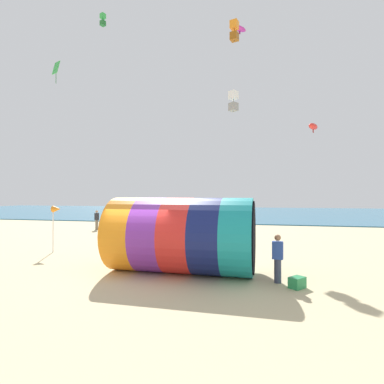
{
  "coord_description": "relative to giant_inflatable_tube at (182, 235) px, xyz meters",
  "views": [
    {
      "loc": [
        4.4,
        -11.03,
        3.04
      ],
      "look_at": [
        1.47,
        2.31,
        3.17
      ],
      "focal_mm": 28.0,
      "sensor_mm": 36.0,
      "label": 1
    }
  ],
  "objects": [
    {
      "name": "sea",
      "position": [
        -1.49,
        39.35,
        -1.41
      ],
      "size": [
        120.0,
        40.0,
        0.1
      ],
      "primitive_type": "cube",
      "color": "teal",
      "rests_on": "ground"
    },
    {
      "name": "kite_green_box",
      "position": [
        -5.87,
        4.42,
        11.76
      ],
      "size": [
        0.34,
        0.34,
        0.74
      ],
      "color": "green"
    },
    {
      "name": "bystander_near_water",
      "position": [
        -0.28,
        6.66,
        -0.58
      ],
      "size": [
        0.31,
        0.4,
        1.71
      ],
      "color": "#726651",
      "rests_on": "ground"
    },
    {
      "name": "ground_plane",
      "position": [
        -1.49,
        -0.31,
        -1.46
      ],
      "size": [
        120.0,
        120.0,
        0.0
      ],
      "primitive_type": "plane",
      "color": "#CCBA8C"
    },
    {
      "name": "kite_orange_box",
      "position": [
        1.92,
        1.78,
        8.77
      ],
      "size": [
        0.4,
        0.4,
        0.92
      ],
      "color": "orange"
    },
    {
      "name": "kite_handler",
      "position": [
        3.58,
        -0.6,
        -0.61
      ],
      "size": [
        0.39,
        0.28,
        1.67
      ],
      "color": "#383D56",
      "rests_on": "ground"
    },
    {
      "name": "beach_flag",
      "position": [
        -7.45,
        2.5,
        0.73
      ],
      "size": [
        0.47,
        0.36,
        2.47
      ],
      "color": "silver",
      "rests_on": "ground"
    },
    {
      "name": "kite_magenta_parafoil",
      "position": [
        1.3,
        16.58,
        17.02
      ],
      "size": [
        1.41,
        1.43,
        0.74
      ],
      "color": "#D1339E"
    },
    {
      "name": "giant_inflatable_tube",
      "position": [
        0.0,
        0.0,
        0.0
      ],
      "size": [
        5.65,
        3.06,
        2.92
      ],
      "color": "orange",
      "rests_on": "ground"
    },
    {
      "name": "bystander_mid_beach",
      "position": [
        -4.36,
        5.84,
        -0.54
      ],
      "size": [
        0.41,
        0.33,
        1.79
      ],
      "color": "#726651",
      "rests_on": "ground"
    },
    {
      "name": "kite_red_parafoil",
      "position": [
        7.03,
        12.71,
        6.76
      ],
      "size": [
        1.1,
        1.48,
        0.71
      ],
      "color": "red"
    },
    {
      "name": "bystander_far_left",
      "position": [
        -10.79,
        12.31,
        -0.6
      ],
      "size": [
        0.42,
        0.34,
        1.69
      ],
      "color": "#726651",
      "rests_on": "ground"
    },
    {
      "name": "cooler_box",
      "position": [
        4.16,
        -1.08,
        -1.28
      ],
      "size": [
        0.61,
        0.63,
        0.36
      ],
      "primitive_type": "cube",
      "rotation": [
        0.0,
        0.0,
        0.87
      ],
      "color": "#268C4C",
      "rests_on": "ground"
    },
    {
      "name": "kite_white_box",
      "position": [
        1.42,
        7.56,
        7.49
      ],
      "size": [
        0.65,
        0.65,
        1.33
      ],
      "color": "white"
    },
    {
      "name": "kite_green_diamond",
      "position": [
        -7.8,
        2.89,
        8.47
      ],
      "size": [
        0.54,
        0.39,
        1.22
      ],
      "color": "green"
    }
  ]
}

